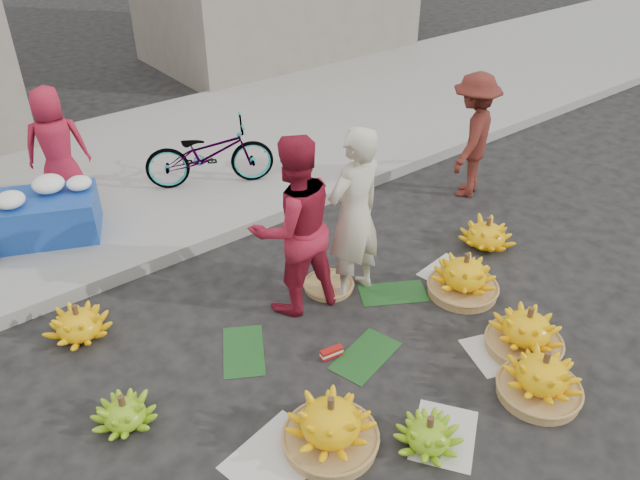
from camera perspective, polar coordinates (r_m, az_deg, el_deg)
ground at (r=5.64m, az=3.61°, el=-9.01°), size 80.00×80.00×0.00m
curb at (r=7.05m, az=-8.16°, el=0.95°), size 40.00×0.25×0.15m
sidewalk at (r=8.75m, az=-15.28°, el=6.56°), size 40.00×4.00×0.12m
newspaper_scatter at (r=5.24m, az=9.50°, el=-13.48°), size 3.20×1.80×0.00m
banana_leaves at (r=5.70m, az=1.51°, el=-8.35°), size 2.00×1.00×0.00m
banana_bunch_0 at (r=4.68m, az=0.98°, el=-16.54°), size 0.70×0.70×0.47m
banana_bunch_1 at (r=4.80m, az=9.92°, el=-17.08°), size 0.55×0.55×0.30m
banana_bunch_2 at (r=5.31m, az=19.62°, el=-11.75°), size 0.65×0.65×0.45m
banana_bunch_3 at (r=5.70m, az=18.35°, el=-7.95°), size 0.65×0.65×0.45m
banana_bunch_4 at (r=6.19m, az=13.06°, el=-3.27°), size 0.76×0.76×0.46m
banana_bunch_5 at (r=6.99m, az=15.00°, el=0.53°), size 0.64×0.64×0.36m
banana_bunch_6 at (r=5.08m, az=-17.45°, el=-14.81°), size 0.57×0.57×0.29m
banana_bunch_7 at (r=5.96m, az=-21.20°, el=-7.09°), size 0.71×0.71×0.35m
basket_spare at (r=6.20m, az=0.79°, el=-4.21°), size 0.55×0.55×0.06m
incense_stack at (r=5.43m, az=1.07°, el=-10.27°), size 0.21×0.09×0.08m
vendor_cream at (r=5.71m, az=3.13°, el=2.29°), size 0.66×0.46×1.72m
vendor_red at (r=5.53m, az=-2.44°, el=1.24°), size 0.92×0.76×1.73m
man_striped at (r=7.78m, az=13.74°, el=9.23°), size 1.14×0.96×1.53m
flower_table at (r=7.30m, az=-23.94°, el=2.22°), size 1.29×1.08×0.64m
flower_vendor at (r=7.76m, az=-22.97°, el=7.86°), size 0.79×0.65×1.40m
bicycle at (r=7.80m, az=-10.08°, el=7.81°), size 1.17×1.64×0.82m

